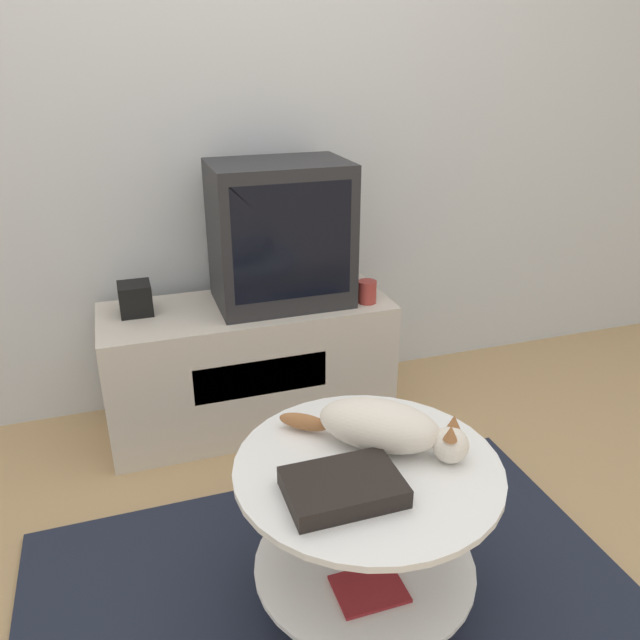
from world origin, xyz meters
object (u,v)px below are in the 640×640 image
speaker (135,299)px  cat (384,427)px  dvd_box (343,487)px  tv (280,234)px

speaker → cat: (0.56, -1.06, -0.03)m
speaker → cat: bearing=-62.2°
dvd_box → cat: cat is taller
speaker → cat: size_ratio=0.28×
tv → cat: (-0.00, -1.01, -0.24)m
speaker → cat: speaker is taller
tv → cat: tv is taller
speaker → tv: bearing=-5.0°
cat → tv: bearing=127.8°
dvd_box → cat: 0.23m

